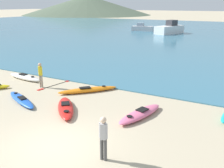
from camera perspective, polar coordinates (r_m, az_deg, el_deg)
name	(u,v)px	position (r m, az deg, el deg)	size (l,w,h in m)	color
ground_plane	(55,146)	(10.22, -12.35, -12.95)	(400.00, 400.00, 0.00)	tan
bay_water	(218,34)	(49.17, 22.07, 9.99)	(160.00, 70.00, 0.06)	teal
far_hill_left	(87,5)	(129.87, -5.43, 16.73)	(60.22, 60.22, 8.90)	#4C5B47
kayak_on_sand_0	(25,77)	(19.15, -18.46, 1.43)	(3.14, 0.94, 0.39)	white
kayak_on_sand_1	(140,114)	(12.33, 6.18, -6.45)	(1.38, 3.09, 0.34)	#E5668C
kayak_on_sand_2	(88,90)	(15.67, -5.27, -1.27)	(2.86, 3.06, 0.32)	orange
kayak_on_sand_4	(21,99)	(14.90, -19.14, -3.20)	(3.17, 1.84, 0.30)	blue
kayak_on_sand_7	(66,108)	(13.12, -10.05, -5.11)	(2.48, 2.69, 0.35)	red
person_near_foreground	(103,136)	(8.76, -1.90, -11.19)	(0.32, 0.27, 1.57)	#4C4C4C
person_near_waterline	(40,74)	(16.87, -15.32, 2.21)	(0.32, 0.28, 1.57)	gray
moored_boat_0	(142,28)	(51.85, 6.61, 12.01)	(4.27, 2.54, 1.48)	#B2B2B7
moored_boat_2	(170,29)	(47.50, 12.42, 11.63)	(3.94, 6.14, 2.30)	white
loose_paddle	(55,85)	(17.35, -12.28, -0.19)	(0.56, 2.78, 0.03)	black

